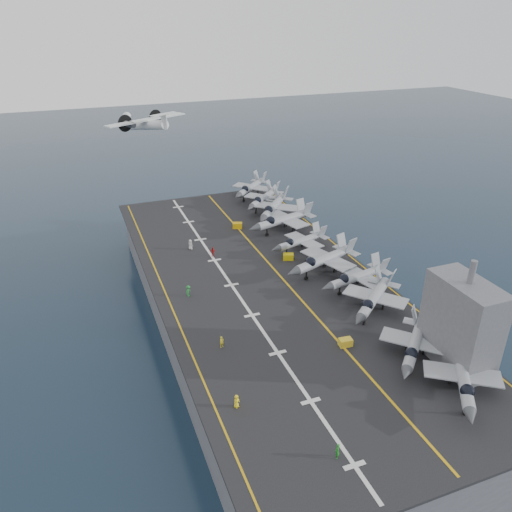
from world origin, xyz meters
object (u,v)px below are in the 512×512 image
object	(u,v)px
island_superstructure	(463,314)
transport_plane	(147,125)
fighter_jet_0	(464,377)
tow_cart_a	(345,342)

from	to	relation	value
island_superstructure	transport_plane	bearing A→B (deg)	106.08
island_superstructure	transport_plane	size ratio (longest dim) A/B	0.56
island_superstructure	fighter_jet_0	xyz separation A→B (m)	(-3.21, -5.06, -5.11)
island_superstructure	tow_cart_a	bearing A→B (deg)	144.58
island_superstructure	fighter_jet_0	world-z (taller)	island_superstructure
transport_plane	fighter_jet_0	bearing A→B (deg)	-76.72
tow_cart_a	island_superstructure	bearing A→B (deg)	-35.42
island_superstructure	tow_cart_a	xyz separation A→B (m)	(-11.56, 8.22, -6.96)
transport_plane	tow_cart_a	bearing A→B (deg)	-80.50
tow_cart_a	transport_plane	bearing A→B (deg)	99.50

